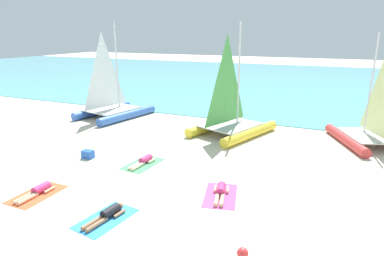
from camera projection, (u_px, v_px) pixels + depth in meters
ground_plane at (224, 127)px, 19.97m from camera, size 120.00×120.00×0.00m
ocean_water at (281, 80)px, 38.90m from camera, size 120.00×40.00×0.05m
sailboat_blue at (112, 104)px, 21.99m from camera, size 3.94×5.26×6.18m
sailboat_yellow at (231, 119)px, 18.25m from camera, size 4.36×5.37×6.05m
sailboat_red at (370, 129)px, 16.53m from camera, size 4.13×4.93×5.50m
towel_leftmost at (37, 194)px, 11.61m from camera, size 1.13×1.92×0.01m
sunbather_leftmost at (38, 190)px, 11.63m from camera, size 0.55×1.56×0.30m
towel_center_left at (143, 164)px, 14.29m from camera, size 1.28×2.00×0.01m
sunbather_center_left at (144, 161)px, 14.32m from camera, size 0.58×1.57×0.30m
towel_center_right at (106, 219)px, 10.09m from camera, size 1.36×2.04×0.01m
sunbather_center_right at (107, 214)px, 10.11m from camera, size 0.63×1.57×0.30m
towel_rightmost at (220, 195)px, 11.54m from camera, size 1.51×2.10×0.01m
sunbather_rightmost at (221, 191)px, 11.57m from camera, size 0.75×1.56×0.30m
beach_ball at (243, 253)px, 8.30m from camera, size 0.30×0.30×0.30m
cooler_box at (88, 154)px, 14.95m from camera, size 0.50×0.36×0.36m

